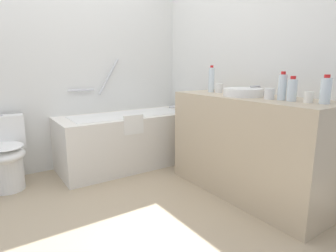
{
  "coord_description": "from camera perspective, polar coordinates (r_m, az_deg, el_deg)",
  "views": [
    {
      "loc": [
        -0.76,
        -2.05,
        1.14
      ],
      "look_at": [
        0.65,
        0.05,
        0.6
      ],
      "focal_mm": 30.0,
      "sensor_mm": 36.0,
      "label": 1
    }
  ],
  "objects": [
    {
      "name": "water_bottle_2",
      "position": [
        2.32,
        22.2,
        7.37
      ],
      "size": [
        0.06,
        0.06,
        0.22
      ],
      "color": "silver",
      "rests_on": "vanity_counter"
    },
    {
      "name": "drinking_glass_0",
      "position": [
        2.23,
        26.65,
        5.23
      ],
      "size": [
        0.06,
        0.06,
        0.08
      ],
      "primitive_type": "cylinder",
      "color": "white",
      "rests_on": "vanity_counter"
    },
    {
      "name": "sink_faucet",
      "position": [
        2.67,
        17.77,
        6.85
      ],
      "size": [
        0.13,
        0.15,
        0.09
      ],
      "color": "#BBBBC0",
      "rests_on": "vanity_counter"
    },
    {
      "name": "toilet",
      "position": [
        3.03,
        -30.09,
        -5.04
      ],
      "size": [
        0.38,
        0.54,
        0.69
      ],
      "rotation": [
        0.0,
        0.0,
        -1.64
      ],
      "color": "white",
      "rests_on": "ground_plane"
    },
    {
      "name": "wall_back_tiled",
      "position": [
        3.34,
        -21.43,
        13.03
      ],
      "size": [
        3.34,
        0.1,
        2.49
      ],
      "primitive_type": "cube",
      "color": "silver",
      "rests_on": "ground_plane"
    },
    {
      "name": "bathtub",
      "position": [
        3.3,
        -7.9,
        -2.44
      ],
      "size": [
        1.58,
        0.66,
        1.23
      ],
      "color": "silver",
      "rests_on": "ground_plane"
    },
    {
      "name": "water_bottle_0",
      "position": [
        2.28,
        23.91,
        6.77
      ],
      "size": [
        0.07,
        0.07,
        0.18
      ],
      "color": "silver",
      "rests_on": "vanity_counter"
    },
    {
      "name": "drinking_glass_2",
      "position": [
        2.81,
        10.31,
        7.61
      ],
      "size": [
        0.07,
        0.07,
        0.09
      ],
      "primitive_type": "cylinder",
      "color": "white",
      "rests_on": "vanity_counter"
    },
    {
      "name": "sink_basin",
      "position": [
        2.52,
        15.0,
        6.64
      ],
      "size": [
        0.34,
        0.34,
        0.07
      ],
      "primitive_type": "cylinder",
      "color": "white",
      "rests_on": "vanity_counter"
    },
    {
      "name": "drinking_glass_1",
      "position": [
        2.35,
        19.92,
        6.19
      ],
      "size": [
        0.08,
        0.08,
        0.09
      ],
      "primitive_type": "cylinder",
      "color": "white",
      "rests_on": "vanity_counter"
    },
    {
      "name": "ground_plane",
      "position": [
        2.46,
        -12.56,
        -15.85
      ],
      "size": [
        3.94,
        3.94,
        0.0
      ],
      "primitive_type": "plane",
      "color": "tan"
    },
    {
      "name": "vanity_counter",
      "position": [
        2.61,
        16.07,
        -3.93
      ],
      "size": [
        0.57,
        1.47,
        0.89
      ],
      "primitive_type": "cube",
      "color": "tan",
      "rests_on": "ground_plane"
    },
    {
      "name": "water_bottle_1",
      "position": [
        2.21,
        29.38,
        6.33
      ],
      "size": [
        0.07,
        0.07,
        0.2
      ],
      "color": "silver",
      "rests_on": "vanity_counter"
    },
    {
      "name": "water_bottle_3",
      "position": [
        2.85,
        8.82,
        9.3
      ],
      "size": [
        0.06,
        0.06,
        0.26
      ],
      "color": "silver",
      "rests_on": "vanity_counter"
    },
    {
      "name": "wall_right_mirror",
      "position": [
        3.06,
        14.48,
        13.62
      ],
      "size": [
        0.1,
        2.71,
        2.49
      ],
      "primitive_type": "cube",
      "color": "silver",
      "rests_on": "ground_plane"
    }
  ]
}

